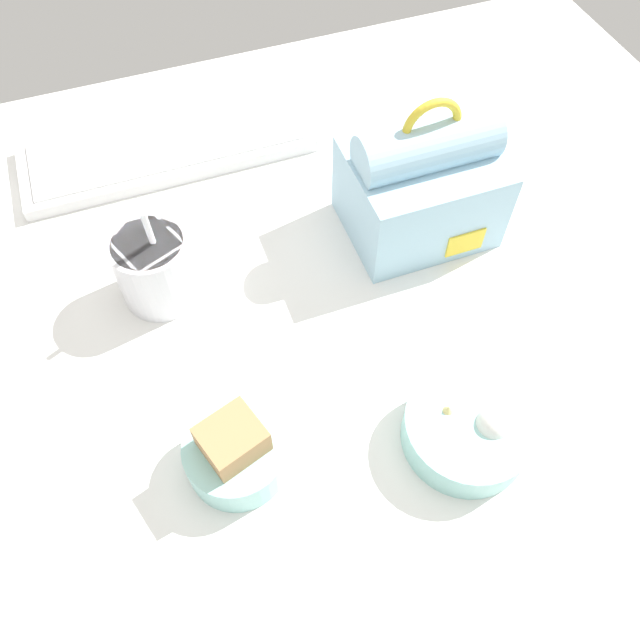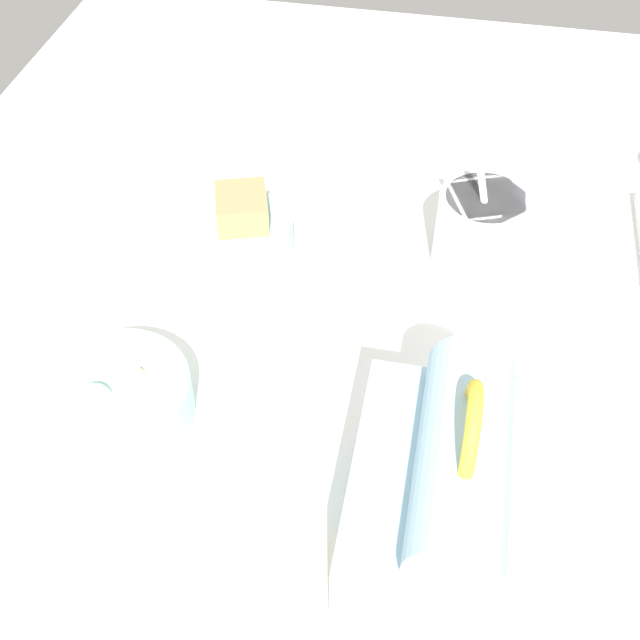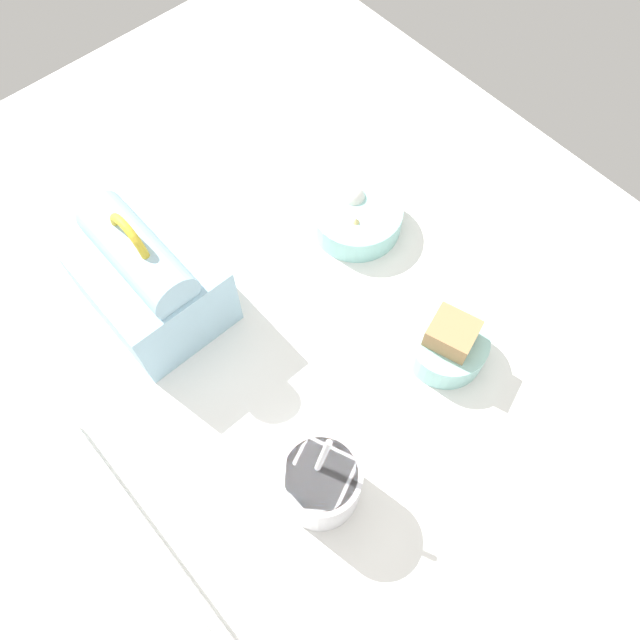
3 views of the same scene
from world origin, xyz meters
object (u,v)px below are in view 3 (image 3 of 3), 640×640
lunch_bag (150,279)px  bento_bowl_snacks (356,216)px  soup_cup (321,483)px  keyboard (116,600)px  bento_bowl_sandwich (448,344)px

lunch_bag → bento_bowl_snacks: bearing=-105.1°
lunch_bag → soup_cup: bearing=179.3°
keyboard → lunch_bag: size_ratio=2.10×
keyboard → bento_bowl_sandwich: bento_bowl_sandwich is taller
keyboard → lunch_bag: 37.96cm
bento_bowl_snacks → lunch_bag: bearing=74.9°
bento_bowl_sandwich → bento_bowl_snacks: size_ratio=0.78×
soup_cup → bento_bowl_sandwich: (2.69, -24.44, -1.92)cm
bento_bowl_sandwich → bento_bowl_snacks: (23.09, -5.44, -0.65)cm
keyboard → bento_bowl_sandwich: size_ratio=3.97×
soup_cup → bento_bowl_snacks: bearing=-49.2°
soup_cup → bento_bowl_snacks: (25.78, -29.88, -2.58)cm
keyboard → bento_bowl_snacks: bearing=-70.1°
lunch_bag → bento_bowl_snacks: lunch_bag is taller
lunch_bag → bento_bowl_sandwich: lunch_bag is taller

